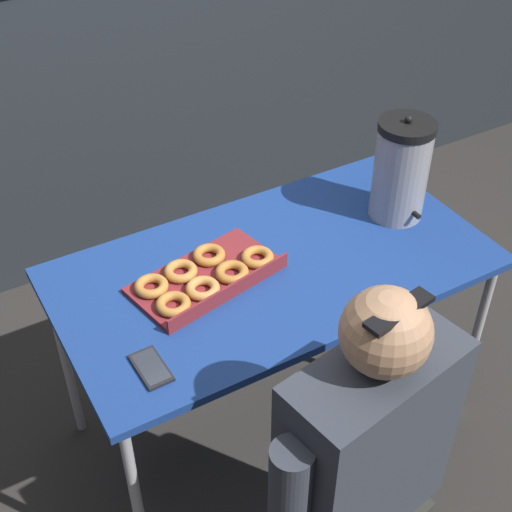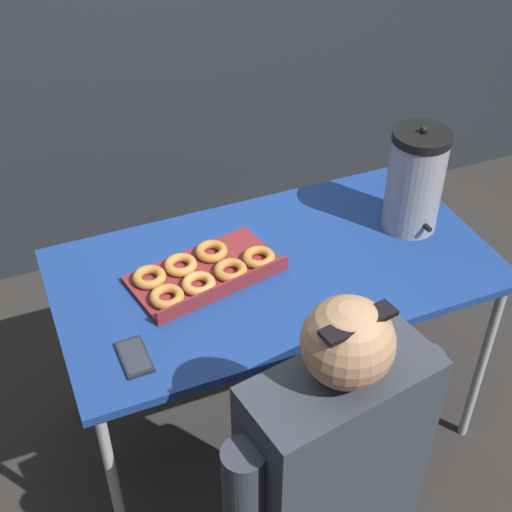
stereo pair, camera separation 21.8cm
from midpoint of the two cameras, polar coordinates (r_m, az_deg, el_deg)
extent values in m
plane|color=#2D2B28|center=(2.80, -1.10, -13.00)|extent=(12.00, 12.00, 0.00)
cube|color=#23282D|center=(3.09, -13.79, 19.06)|extent=(6.00, 0.10, 2.41)
cube|color=navy|center=(2.25, -1.33, -1.05)|extent=(1.38, 0.74, 0.03)
cylinder|color=#ADADB2|center=(2.20, -12.45, -19.13)|extent=(0.03, 0.03, 0.75)
cylinder|color=#ADADB2|center=(2.63, 14.78, -6.91)|extent=(0.03, 0.03, 0.75)
cylinder|color=#ADADB2|center=(2.61, -17.37, -8.07)|extent=(0.03, 0.03, 0.75)
cylinder|color=#ADADB2|center=(2.98, 6.61, 0.74)|extent=(0.03, 0.03, 0.75)
cube|color=maroon|center=(2.20, -6.85, -1.81)|extent=(0.50, 0.33, 0.02)
cube|color=maroon|center=(2.11, -5.03, -2.83)|extent=(0.45, 0.10, 0.04)
torus|color=#C07D36|center=(2.09, -9.62, -3.96)|extent=(0.13, 0.13, 0.03)
torus|color=#D29048|center=(2.13, -7.22, -2.72)|extent=(0.14, 0.14, 0.03)
torus|color=#BD7A33|center=(2.17, -4.77, -1.47)|extent=(0.14, 0.14, 0.03)
torus|color=#C07E36|center=(2.22, -2.68, -0.21)|extent=(0.10, 0.10, 0.03)
torus|color=#C07E36|center=(2.16, -11.25, -2.50)|extent=(0.14, 0.14, 0.03)
torus|color=#C6843C|center=(2.19, -8.88, -1.33)|extent=(0.14, 0.14, 0.03)
torus|color=#BC7A32|center=(2.24, -6.56, -0.03)|extent=(0.14, 0.14, 0.03)
cylinder|color=#939399|center=(2.40, 8.94, 6.44)|extent=(0.18, 0.18, 0.32)
cylinder|color=black|center=(2.31, 9.37, 10.11)|extent=(0.19, 0.19, 0.03)
sphere|color=black|center=(2.30, 9.43, 10.65)|extent=(0.03, 0.03, 0.03)
cylinder|color=black|center=(2.39, 10.06, 3.26)|extent=(0.02, 0.05, 0.02)
cube|color=black|center=(1.96, -11.60, -8.91)|extent=(0.08, 0.14, 0.01)
cube|color=#2D333D|center=(1.96, -11.62, -8.80)|extent=(0.07, 0.13, 0.00)
cube|color=#333842|center=(1.81, 5.41, -15.00)|extent=(0.48, 0.28, 0.58)
sphere|color=tan|center=(1.51, 6.29, -6.27)|extent=(0.20, 0.20, 0.20)
cube|color=black|center=(1.45, 7.21, -4.62)|extent=(0.18, 0.07, 0.01)
cylinder|color=#333842|center=(1.96, 10.86, -11.40)|extent=(0.10, 0.10, 0.47)
cylinder|color=#333842|center=(1.74, -1.14, -20.03)|extent=(0.10, 0.10, 0.47)
camera|label=1|loc=(0.11, -92.86, -2.33)|focal=50.00mm
camera|label=2|loc=(0.11, 87.14, 2.33)|focal=50.00mm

